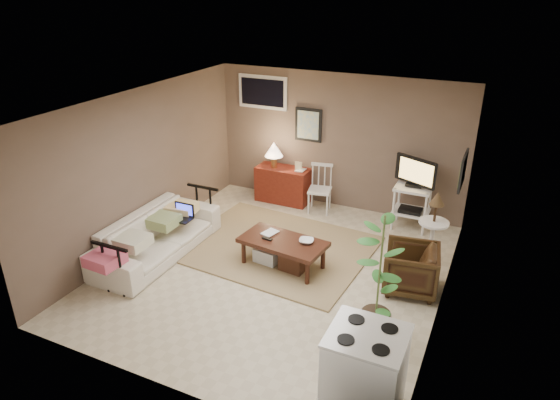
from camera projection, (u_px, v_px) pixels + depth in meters
The scene contains 20 objects.
floor at pixel (277, 270), 7.17m from camera, with size 5.00×5.00×0.00m, color #C1B293.
art_back at pixel (308, 125), 8.84m from camera, with size 0.50×0.03×0.60m, color black.
art_right at pixel (463, 170), 6.56m from camera, with size 0.03×0.60×0.45m, color black.
window at pixel (263, 92), 8.98m from camera, with size 0.96×0.03×0.60m, color silver.
rug at pixel (276, 247), 7.75m from camera, with size 2.79×2.23×0.03m, color #9A8559.
coffee_table at pixel (282, 251), 7.14m from camera, with size 1.28×0.76×0.46m.
sofa at pixel (156, 229), 7.39m from camera, with size 2.20×0.64×0.86m, color silver.
sofa_pillows at pixel (148, 231), 7.12m from camera, with size 0.42×2.09×0.15m, color beige, non-canonical shape.
sofa_end_rails at pixel (164, 234), 7.36m from camera, with size 0.59×2.20×0.74m, color black, non-canonical shape.
laptop at pixel (183, 214), 7.57m from camera, with size 0.34×0.25×0.23m.
red_console at pixel (282, 181), 9.22m from camera, with size 0.98×0.44×1.14m.
spindle_chair at pixel (320, 190), 8.82m from camera, with size 0.45×0.45×0.85m.
tv_stand at pixel (413, 192), 8.11m from camera, with size 0.69×0.47×1.23m.
side_table at pixel (434, 220), 7.05m from camera, with size 0.42×0.42×1.13m.
armchair at pixel (411, 267), 6.58m from camera, with size 0.68×0.64×0.70m, color black.
potted_plant at pixel (380, 274), 5.50m from camera, with size 0.40×0.40×1.60m.
stove at pixel (365, 373), 4.66m from camera, with size 0.71×0.66×0.92m.
bowl at pixel (307, 236), 6.96m from camera, with size 0.20×0.05×0.20m, color #39180F.
book_table at pixel (265, 224), 7.26m from camera, with size 0.18×0.02×0.24m, color #39180F.
book_console at pixel (297, 165), 8.97m from camera, with size 0.15×0.02×0.21m, color #39180F.
Camera 1 is at (2.65, -5.54, 3.85)m, focal length 32.00 mm.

